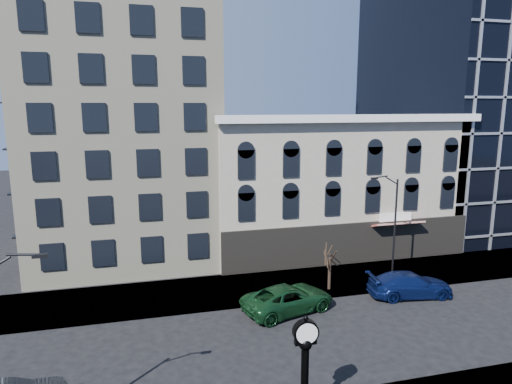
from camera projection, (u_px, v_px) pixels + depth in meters
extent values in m
plane|color=black|center=(239.00, 349.00, 25.15)|extent=(160.00, 160.00, 0.00)
cube|color=gray|center=(215.00, 292.00, 32.75)|extent=(160.00, 6.00, 0.12)
cube|color=beige|center=(119.00, 35.00, 38.17)|extent=(15.00, 15.00, 38.00)
cube|color=#ACA08D|center=(328.00, 184.00, 42.18)|extent=(22.00, 10.00, 12.00)
cube|color=white|center=(357.00, 118.00, 36.07)|extent=(22.60, 0.80, 0.60)
cube|color=black|center=(351.00, 244.00, 38.17)|extent=(22.00, 0.30, 3.60)
cube|color=maroon|center=(398.00, 224.00, 38.33)|extent=(4.50, 1.18, 0.55)
cube|color=black|center=(480.00, 98.00, 50.34)|extent=(20.00, 20.00, 28.00)
cylinder|color=black|center=(305.00, 378.00, 18.67)|extent=(0.32, 0.32, 2.92)
sphere|color=black|center=(305.00, 343.00, 18.37)|extent=(0.56, 0.56, 0.56)
cube|color=black|center=(305.00, 341.00, 18.36)|extent=(0.92, 0.27, 0.25)
cylinder|color=black|center=(306.00, 332.00, 18.28)|extent=(1.06, 0.38, 1.05)
cylinder|color=white|center=(307.00, 334.00, 18.12)|extent=(0.89, 0.07, 0.89)
cylinder|color=white|center=(304.00, 330.00, 18.44)|extent=(0.89, 0.07, 0.89)
sphere|color=black|center=(306.00, 318.00, 18.17)|extent=(0.20, 0.20, 0.20)
cube|color=black|center=(35.00, 256.00, 15.83)|extent=(0.50, 0.20, 0.13)
cylinder|color=black|center=(395.00, 230.00, 34.07)|extent=(0.14, 0.14, 7.79)
cylinder|color=black|center=(392.00, 277.00, 34.77)|extent=(0.33, 0.33, 0.36)
cube|color=black|center=(377.00, 178.00, 32.87)|extent=(0.50, 0.21, 0.13)
cylinder|color=#302218|center=(329.00, 273.00, 32.87)|extent=(0.22, 0.22, 2.35)
imported|color=#143F1E|center=(288.00, 299.00, 29.64)|extent=(6.70, 4.41, 1.71)
imported|color=#0C194C|center=(410.00, 285.00, 31.96)|extent=(6.15, 3.12, 1.71)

